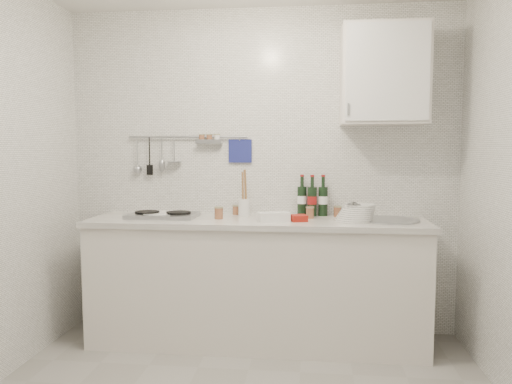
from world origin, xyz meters
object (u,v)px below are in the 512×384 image
(wine_bottles, at_px, (312,195))
(utensil_crock, at_px, (244,205))
(plate_stack_hob, at_px, (156,215))
(wall_cabinet, at_px, (384,75))
(plate_stack_sink, at_px, (356,213))

(wine_bottles, xyz_separation_m, utensil_crock, (-0.51, -0.07, -0.07))
(plate_stack_hob, height_order, utensil_crock, utensil_crock)
(plate_stack_hob, distance_m, utensil_crock, 0.66)
(wine_bottles, bearing_deg, utensil_crock, -172.05)
(wall_cabinet, relative_size, wine_bottles, 2.26)
(wine_bottles, bearing_deg, plate_stack_hob, -169.54)
(plate_stack_sink, xyz_separation_m, utensil_crock, (-0.82, 0.17, 0.03))
(plate_stack_hob, distance_m, wine_bottles, 1.18)
(plate_stack_sink, xyz_separation_m, wine_bottles, (-0.31, 0.24, 0.10))
(plate_stack_hob, bearing_deg, wine_bottles, 10.46)
(plate_stack_sink, distance_m, utensil_crock, 0.84)
(wall_cabinet, bearing_deg, utensil_crock, 178.69)
(plate_stack_sink, relative_size, utensil_crock, 0.82)
(wall_cabinet, bearing_deg, plate_stack_sink, -141.85)
(wall_cabinet, bearing_deg, wine_bottles, 169.22)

